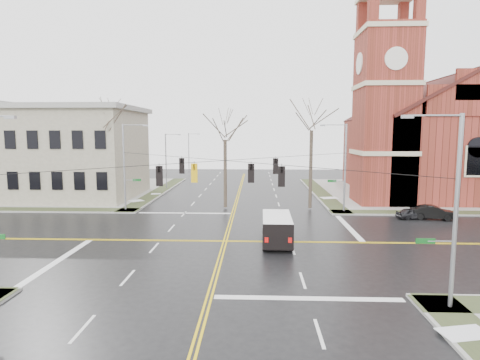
{
  "coord_description": "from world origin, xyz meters",
  "views": [
    {
      "loc": [
        2.33,
        -29.89,
        8.31
      ],
      "look_at": [
        0.9,
        6.0,
        4.01
      ],
      "focal_mm": 30.0,
      "sensor_mm": 36.0,
      "label": 1
    }
  ],
  "objects_px": {
    "signal_pole_ne": "(343,165)",
    "cargo_van": "(277,227)",
    "signal_pole_se": "(452,206)",
    "signal_pole_nw": "(126,164)",
    "streetlight_north_a": "(167,159)",
    "church": "(424,131)",
    "parked_car_a": "(413,213)",
    "tree_nw_far": "(109,123)",
    "tree_ne": "(312,125)",
    "tree_nw_near": "(225,135)",
    "streetlight_north_b": "(190,152)",
    "parked_car_b": "(433,212)"
  },
  "relations": [
    {
      "from": "signal_pole_ne",
      "to": "tree_ne",
      "type": "relative_size",
      "value": 0.72
    },
    {
      "from": "church",
      "to": "tree_ne",
      "type": "height_order",
      "value": "church"
    },
    {
      "from": "signal_pole_ne",
      "to": "parked_car_b",
      "type": "height_order",
      "value": "signal_pole_ne"
    },
    {
      "from": "signal_pole_nw",
      "to": "streetlight_north_b",
      "type": "bearing_deg",
      "value": 88.95
    },
    {
      "from": "signal_pole_se",
      "to": "tree_ne",
      "type": "bearing_deg",
      "value": 97.18
    },
    {
      "from": "church",
      "to": "tree_nw_far",
      "type": "distance_m",
      "value": 40.14
    },
    {
      "from": "streetlight_north_b",
      "to": "signal_pole_nw",
      "type": "bearing_deg",
      "value": -91.05
    },
    {
      "from": "streetlight_north_b",
      "to": "parked_car_a",
      "type": "relative_size",
      "value": 2.59
    },
    {
      "from": "signal_pole_ne",
      "to": "signal_pole_nw",
      "type": "relative_size",
      "value": 1.0
    },
    {
      "from": "signal_pole_se",
      "to": "parked_car_b",
      "type": "distance_m",
      "value": 21.96
    },
    {
      "from": "cargo_van",
      "to": "tree_nw_near",
      "type": "xyz_separation_m",
      "value": [
        -4.91,
        13.53,
        6.75
      ]
    },
    {
      "from": "signal_pole_ne",
      "to": "signal_pole_nw",
      "type": "height_order",
      "value": "same"
    },
    {
      "from": "signal_pole_ne",
      "to": "signal_pole_se",
      "type": "height_order",
      "value": "same"
    },
    {
      "from": "church",
      "to": "parked_car_a",
      "type": "xyz_separation_m",
      "value": [
        -7.32,
        -16.14,
        -7.91
      ]
    },
    {
      "from": "signal_pole_ne",
      "to": "tree_nw_far",
      "type": "xyz_separation_m",
      "value": [
        -25.21,
        2.47,
        4.32
      ]
    },
    {
      "from": "signal_pole_ne",
      "to": "church",
      "type": "bearing_deg",
      "value": 44.66
    },
    {
      "from": "church",
      "to": "streetlight_north_b",
      "type": "distance_m",
      "value": 42.53
    },
    {
      "from": "signal_pole_ne",
      "to": "cargo_van",
      "type": "bearing_deg",
      "value": -122.13
    },
    {
      "from": "parked_car_b",
      "to": "tree_nw_far",
      "type": "distance_m",
      "value": 34.74
    },
    {
      "from": "streetlight_north_b",
      "to": "parked_car_a",
      "type": "height_order",
      "value": "streetlight_north_b"
    },
    {
      "from": "signal_pole_se",
      "to": "tree_nw_far",
      "type": "distance_m",
      "value": 36.1
    },
    {
      "from": "signal_pole_ne",
      "to": "streetlight_north_a",
      "type": "xyz_separation_m",
      "value": [
        -21.97,
        16.5,
        -0.48
      ]
    },
    {
      "from": "parked_car_b",
      "to": "tree_nw_far",
      "type": "height_order",
      "value": "tree_nw_far"
    },
    {
      "from": "signal_pole_ne",
      "to": "streetlight_north_b",
      "type": "distance_m",
      "value": 42.61
    },
    {
      "from": "parked_car_b",
      "to": "tree_nw_far",
      "type": "relative_size",
      "value": 0.32
    },
    {
      "from": "signal_pole_se",
      "to": "tree_ne",
      "type": "relative_size",
      "value": 0.72
    },
    {
      "from": "parked_car_a",
      "to": "tree_nw_near",
      "type": "distance_m",
      "value": 20.41
    },
    {
      "from": "signal_pole_se",
      "to": "tree_nw_near",
      "type": "relative_size",
      "value": 0.82
    },
    {
      "from": "signal_pole_nw",
      "to": "streetlight_north_b",
      "type": "xyz_separation_m",
      "value": [
        0.67,
        36.5,
        -0.48
      ]
    },
    {
      "from": "signal_pole_nw",
      "to": "tree_nw_near",
      "type": "bearing_deg",
      "value": 9.61
    },
    {
      "from": "streetlight_north_a",
      "to": "streetlight_north_b",
      "type": "distance_m",
      "value": 20.0
    },
    {
      "from": "tree_nw_near",
      "to": "church",
      "type": "bearing_deg",
      "value": 24.12
    },
    {
      "from": "parked_car_b",
      "to": "tree_ne",
      "type": "xyz_separation_m",
      "value": [
        -11.11,
        4.65,
        8.39
      ]
    },
    {
      "from": "church",
      "to": "signal_pole_ne",
      "type": "relative_size",
      "value": 3.06
    },
    {
      "from": "signal_pole_nw",
      "to": "parked_car_b",
      "type": "distance_m",
      "value": 31.09
    },
    {
      "from": "church",
      "to": "signal_pole_nw",
      "type": "distance_m",
      "value": 38.61
    },
    {
      "from": "signal_pole_se",
      "to": "streetlight_north_b",
      "type": "relative_size",
      "value": 1.12
    },
    {
      "from": "tree_nw_near",
      "to": "signal_pole_se",
      "type": "bearing_deg",
      "value": -63.55
    },
    {
      "from": "cargo_van",
      "to": "tree_ne",
      "type": "relative_size",
      "value": 0.44
    },
    {
      "from": "tree_nw_near",
      "to": "signal_pole_ne",
      "type": "bearing_deg",
      "value": -8.08
    },
    {
      "from": "parked_car_b",
      "to": "parked_car_a",
      "type": "bearing_deg",
      "value": 97.55
    },
    {
      "from": "signal_pole_nw",
      "to": "tree_nw_far",
      "type": "bearing_deg",
      "value": 136.06
    },
    {
      "from": "church",
      "to": "streetlight_north_a",
      "type": "height_order",
      "value": "church"
    },
    {
      "from": "signal_pole_ne",
      "to": "signal_pole_se",
      "type": "distance_m",
      "value": 23.0
    },
    {
      "from": "signal_pole_nw",
      "to": "streetlight_north_a",
      "type": "bearing_deg",
      "value": 87.68
    },
    {
      "from": "signal_pole_se",
      "to": "streetlight_north_a",
      "type": "relative_size",
      "value": 1.12
    },
    {
      "from": "parked_car_b",
      "to": "cargo_van",
      "type": "bearing_deg",
      "value": 131.75
    },
    {
      "from": "signal_pole_ne",
      "to": "parked_car_b",
      "type": "bearing_deg",
      "value": -20.55
    },
    {
      "from": "signal_pole_nw",
      "to": "streetlight_north_a",
      "type": "distance_m",
      "value": 16.52
    },
    {
      "from": "streetlight_north_a",
      "to": "tree_nw_far",
      "type": "xyz_separation_m",
      "value": [
        -3.23,
        -14.03,
        4.8
      ]
    }
  ]
}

